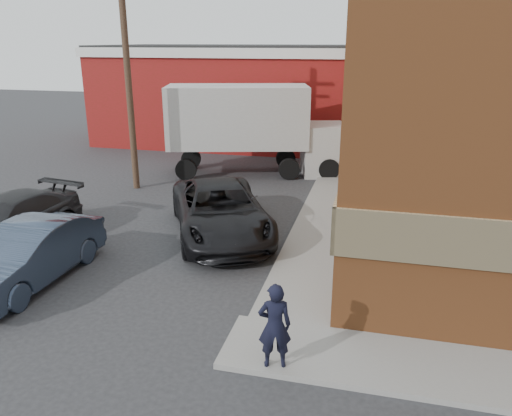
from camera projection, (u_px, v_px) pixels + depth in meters
The scene contains 9 objects.
ground at pixel (261, 323), 10.93m from camera, with size 90.00×90.00×0.00m, color #28282B.
sidewalk_west at pixel (331, 201), 19.05m from camera, with size 1.80×18.00×0.12m, color gray.
warehouse at pixel (241, 94), 29.79m from camera, with size 16.30×8.30×5.60m.
utility_pole at pixel (128, 71), 19.40m from camera, with size 2.00×0.26×9.00m.
man at pixel (275, 326), 9.06m from camera, with size 0.61×0.40×1.68m, color black.
sedan at pixel (29, 255), 12.55m from camera, with size 1.60×4.59×1.51m, color #323F54.
suv_a at pixel (220, 210), 15.62m from camera, with size 2.70×5.85×1.63m, color black.
suv_b at pixel (7, 221), 14.95m from camera, with size 2.03×5.00×1.45m, color #232326.
box_truck at pixel (255, 124), 22.40m from camera, with size 8.41×4.38×3.98m.
Camera 1 is at (2.18, -9.30, 5.89)m, focal length 35.00 mm.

